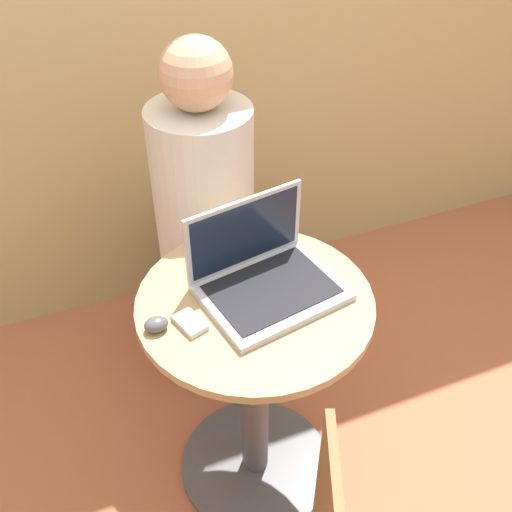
# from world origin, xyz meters

# --- Properties ---
(ground_plane) EXTENTS (12.00, 12.00, 0.00)m
(ground_plane) POSITION_xyz_m (0.00, 0.00, 0.00)
(ground_plane) COLOR #B26042
(round_table) EXTENTS (0.62, 0.62, 0.78)m
(round_table) POSITION_xyz_m (0.00, 0.00, 0.47)
(round_table) COLOR #4C4C51
(round_table) RESTS_ON ground_plane
(laptop) EXTENTS (0.39, 0.33, 0.23)m
(laptop) POSITION_xyz_m (0.04, 0.03, 0.82)
(laptop) COLOR #B7B7BC
(laptop) RESTS_ON round_table
(cell_phone) EXTENTS (0.08, 0.10, 0.02)m
(cell_phone) POSITION_xyz_m (-0.18, -0.03, 0.78)
(cell_phone) COLOR silver
(cell_phone) RESTS_ON round_table
(computer_mouse) EXTENTS (0.06, 0.05, 0.04)m
(computer_mouse) POSITION_xyz_m (-0.26, -0.01, 0.79)
(computer_mouse) COLOR #4C4C51
(computer_mouse) RESTS_ON round_table
(person_seated) EXTENTS (0.37, 0.51, 1.29)m
(person_seated) POSITION_xyz_m (0.03, 0.55, 0.55)
(person_seated) COLOR brown
(person_seated) RESTS_ON ground_plane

